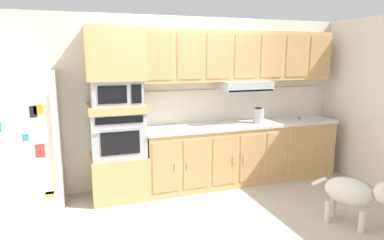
{
  "coord_description": "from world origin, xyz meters",
  "views": [
    {
      "loc": [
        -1.41,
        -3.77,
        1.94
      ],
      "look_at": [
        -0.07,
        0.11,
        1.15
      ],
      "focal_mm": 31.55,
      "sensor_mm": 36.0,
      "label": 1
    }
  ],
  "objects": [
    {
      "name": "screwdriver",
      "position": [
        2.03,
        0.77,
        0.93
      ],
      "size": [
        0.16,
        0.16,
        0.03
      ],
      "color": "blue",
      "rests_on": "countertop_slab"
    },
    {
      "name": "appliance_mid_shelf",
      "position": [
        -0.91,
        0.75,
        1.25
      ],
      "size": [
        0.74,
        0.62,
        0.1
      ],
      "primitive_type": "cube",
      "color": "tan",
      "rests_on": "built_in_oven"
    },
    {
      "name": "oven_base_cabinet",
      "position": [
        -0.91,
        0.75,
        0.3
      ],
      "size": [
        0.74,
        0.62,
        0.6
      ],
      "primitive_type": "cube",
      "color": "tan",
      "rests_on": "ground"
    },
    {
      "name": "ground_plane",
      "position": [
        0.0,
        0.0,
        0.0
      ],
      "size": [
        9.6,
        9.6,
        0.0
      ],
      "primitive_type": "plane",
      "color": "#B2A899"
    },
    {
      "name": "side_panel_right",
      "position": [
        2.8,
        0.0,
        1.25
      ],
      "size": [
        0.12,
        7.1,
        2.5
      ],
      "primitive_type": "cube",
      "color": "silver",
      "rests_on": "ground"
    },
    {
      "name": "microwave",
      "position": [
        -0.91,
        0.75,
        1.46
      ],
      "size": [
        0.64,
        0.54,
        0.32
      ],
      "color": "#A8AAAF",
      "rests_on": "appliance_mid_shelf"
    },
    {
      "name": "countertop_slab",
      "position": [
        0.98,
        0.75,
        0.9
      ],
      "size": [
        3.08,
        0.64,
        0.04
      ],
      "primitive_type": "cube",
      "color": "beige",
      "rests_on": "lower_cabinet_run"
    },
    {
      "name": "lower_cabinet_run",
      "position": [
        0.98,
        0.75,
        0.44
      ],
      "size": [
        3.04,
        0.63,
        0.88
      ],
      "color": "tan",
      "rests_on": "ground"
    },
    {
      "name": "back_kitchen_wall",
      "position": [
        0.0,
        1.11,
        1.25
      ],
      "size": [
        6.2,
        0.12,
        2.5
      ],
      "primitive_type": "cube",
      "color": "beige",
      "rests_on": "ground"
    },
    {
      "name": "refrigerator",
      "position": [
        -2.02,
        0.68,
        0.88
      ],
      "size": [
        0.76,
        0.73,
        1.76
      ],
      "color": "silver",
      "rests_on": "ground"
    },
    {
      "name": "appliance_upper_cabinet",
      "position": [
        -0.91,
        0.75,
        1.96
      ],
      "size": [
        0.74,
        0.62,
        0.68
      ],
      "primitive_type": "cube",
      "color": "tan",
      "rests_on": "microwave"
    },
    {
      "name": "built_in_oven",
      "position": [
        -0.91,
        0.75,
        0.9
      ],
      "size": [
        0.7,
        0.62,
        0.6
      ],
      "color": "#A8AAAF",
      "rests_on": "oven_base_cabinet"
    },
    {
      "name": "upper_cabinet_with_hood",
      "position": [
        0.98,
        0.87,
        1.9
      ],
      "size": [
        3.04,
        0.48,
        0.88
      ],
      "color": "tan",
      "rests_on": "backsplash_panel"
    },
    {
      "name": "backsplash_panel",
      "position": [
        0.98,
        1.04,
        1.17
      ],
      "size": [
        3.08,
        0.02,
        0.5
      ],
      "primitive_type": "cube",
      "color": "silver",
      "rests_on": "countertop_slab"
    },
    {
      "name": "dog",
      "position": [
        1.53,
        -0.99,
        0.41
      ],
      "size": [
        0.59,
        0.92,
        0.64
      ],
      "rotation": [
        0.0,
        0.0,
        -1.06
      ],
      "color": "beige",
      "rests_on": "ground"
    },
    {
      "name": "electric_kettle",
      "position": [
        1.21,
        0.7,
        1.03
      ],
      "size": [
        0.17,
        0.17,
        0.24
      ],
      "color": "#A8AAAF",
      "rests_on": "countertop_slab"
    }
  ]
}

